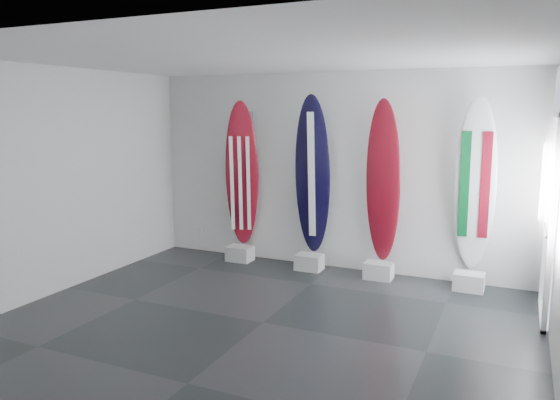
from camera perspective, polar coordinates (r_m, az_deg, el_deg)
The scene contains 15 objects.
floor at distance 6.38m, azimuth -1.82°, elevation -12.87°, with size 6.00×6.00×0.00m, color black.
ceiling at distance 5.92m, azimuth -1.98°, elevation 15.05°, with size 6.00×6.00×0.00m, color white.
wall_back at distance 8.27m, azimuth 5.79°, elevation 3.01°, with size 6.00×6.00×0.00m, color silver.
wall_front at distance 3.93m, azimuth -18.27°, elevation -4.62°, with size 6.00×6.00×0.00m, color silver.
wall_left at distance 7.76m, azimuth -22.20°, elevation 1.94°, with size 5.00×5.00×0.00m, color silver.
display_block_usa at distance 8.82m, azimuth -4.28°, elevation -5.69°, with size 0.40×0.30×0.24m, color silver.
surfboard_usa at distance 8.66m, azimuth -4.07°, elevation 2.73°, with size 0.53×0.08×2.35m, color maroon.
display_block_navy at distance 8.33m, azimuth 3.13°, elevation -6.59°, with size 0.40×0.30×0.24m, color silver.
surfboard_navy at distance 8.16m, azimuth 3.47°, elevation 2.62°, with size 0.55×0.08×2.43m, color black.
display_block_swiss at distance 8.02m, azimuth 10.42°, elevation -7.38°, with size 0.40×0.30×0.24m, color silver.
surfboard_swiss at distance 7.84m, azimuth 10.88°, elevation 1.94°, with size 0.53×0.08×2.36m, color maroon.
display_block_italy at distance 7.83m, azimuth 19.39°, elevation -8.18°, with size 0.40×0.30×0.24m, color silver.
surfboard_italy at distance 7.65m, azimuth 20.00°, elevation 1.43°, with size 0.54×0.08×2.40m, color white.
wall_outlet at distance 9.50m, azimuth -8.54°, elevation -3.24°, with size 0.09×0.02×0.13m, color silver.
glass_door at distance 6.92m, azimuth 27.05°, elevation 0.13°, with size 0.12×1.16×2.85m, color white, non-canonical shape.
Camera 1 is at (2.61, -5.29, 2.42)m, focal length 34.46 mm.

